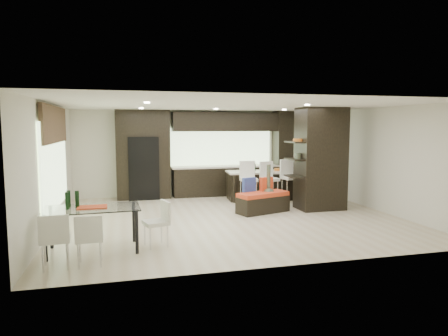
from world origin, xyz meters
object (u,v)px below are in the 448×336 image
object	(u,v)px
stool_mid	(270,187)
stool_right	(290,186)
kitchen_island	(261,185)
chair_far	(55,243)
chair_end	(156,226)
chair_near	(90,241)
floor_vase	(268,188)
dining_table	(93,229)
bench	(263,202)
stool_left	(249,187)

from	to	relation	value
stool_mid	stool_right	world-z (taller)	stool_right
kitchen_island	chair_far	bearing A→B (deg)	-131.49
stool_mid	chair_end	distance (m)	4.80
chair_near	chair_far	world-z (taller)	chair_far
stool_mid	floor_vase	world-z (taller)	floor_vase
dining_table	floor_vase	bearing A→B (deg)	27.57
kitchen_island	floor_vase	distance (m)	1.70
chair_near	chair_end	size ratio (longest dim) A/B	1.00
dining_table	chair_near	world-z (taller)	dining_table
chair_end	stool_mid	bearing A→B (deg)	-60.99
bench	chair_far	distance (m)	5.43
bench	floor_vase	world-z (taller)	floor_vase
stool_left	chair_end	bearing A→B (deg)	-126.73
bench	chair_near	bearing A→B (deg)	-161.38
bench	floor_vase	bearing A→B (deg)	17.81
stool_left	floor_vase	xyz separation A→B (m)	(0.25, -0.89, 0.11)
dining_table	chair_far	size ratio (longest dim) A/B	2.00
chair_end	stool_left	bearing A→B (deg)	-55.33
stool_mid	chair_far	size ratio (longest dim) A/B	1.20
stool_mid	chair_end	size ratio (longest dim) A/B	1.26
chair_far	floor_vase	bearing A→B (deg)	28.76
stool_left	floor_vase	size ratio (longest dim) A/B	0.81
stool_mid	chair_near	xyz separation A→B (m)	(-4.58, -4.05, -0.10)
stool_left	stool_mid	size ratio (longest dim) A/B	1.02
floor_vase	chair_end	xyz separation A→B (m)	(-3.10, -2.41, -0.22)
stool_left	bench	distance (m)	1.06
chair_near	chair_end	world-z (taller)	chair_end
dining_table	stool_left	bearing A→B (deg)	37.61
bench	dining_table	bearing A→B (deg)	-168.84
kitchen_island	bench	distance (m)	1.89
stool_mid	chair_far	bearing A→B (deg)	-153.21
kitchen_island	chair_near	xyz separation A→B (m)	(-4.58, -4.81, -0.04)
kitchen_island	stool_right	xyz separation A→B (m)	(0.63, -0.77, 0.08)
kitchen_island	chair_far	distance (m)	7.01
floor_vase	stool_right	bearing A→B (deg)	41.30
kitchen_island	stool_left	size ratio (longest dim) A/B	2.06
chair_far	stool_mid	bearing A→B (deg)	33.44
stool_right	floor_vase	bearing A→B (deg)	-148.43
bench	chair_end	distance (m)	3.68
stool_right	bench	world-z (taller)	stool_right
stool_right	floor_vase	xyz separation A→B (m)	(-1.01, -0.89, 0.11)
bench	chair_far	bearing A→B (deg)	-164.51
stool_right	floor_vase	world-z (taller)	floor_vase
stool_left	dining_table	bearing A→B (deg)	-136.06
stool_mid	stool_right	size ratio (longest dim) A/B	0.96
kitchen_island	dining_table	distance (m)	6.12
chair_near	floor_vase	bearing A→B (deg)	35.35
kitchen_island	chair_end	xyz separation A→B (m)	(-3.48, -4.06, -0.04)
dining_table	stool_mid	bearing A→B (deg)	33.55
stool_left	dining_table	distance (m)	5.15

